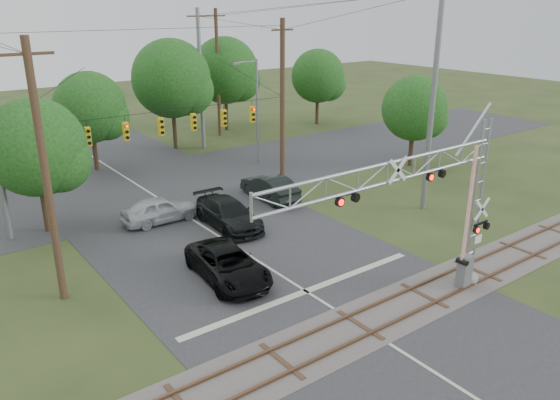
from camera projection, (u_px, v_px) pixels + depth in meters
ground at (397, 349)px, 20.77m from camera, size 160.00×160.00×0.00m
road_main at (251, 257)px, 28.31m from camera, size 14.00×90.00×0.02m
road_cross at (142, 188)px, 38.88m from camera, size 90.00×12.00×0.02m
railroad_track at (360, 325)px, 22.26m from camera, size 90.00×3.20×0.17m
crossing_gantry at (426, 201)px, 22.05m from camera, size 12.72×0.99×7.79m
traffic_signal_span at (173, 117)px, 34.45m from camera, size 19.34×0.36×11.50m
pickup_black at (228, 265)px, 25.81m from camera, size 3.08×5.74×1.53m
car_dark at (228, 214)px, 31.94m from camera, size 2.55×5.67×1.61m
sedan_silver at (160, 209)px, 32.68m from camera, size 4.62×1.90×1.57m
suv_dark at (270, 187)px, 36.52m from camera, size 1.92×5.05×1.64m
streetlight at (255, 106)px, 43.48m from camera, size 2.23×0.23×8.37m
utility_poles at (185, 97)px, 37.75m from camera, size 26.01×25.92×13.80m
treeline at (129, 97)px, 43.72m from camera, size 56.16×26.17×9.68m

